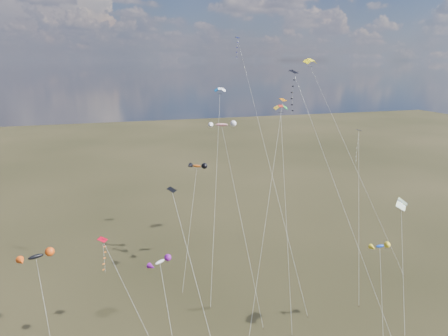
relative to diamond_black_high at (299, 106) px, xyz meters
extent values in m
cube|color=black|center=(-0.42, 1.14, 4.43)|extent=(1.44, 1.41, 0.46)
cylinder|color=silver|center=(2.89, -7.89, -11.92)|extent=(6.64, 18.10, 32.71)
cube|color=#09114B|center=(0.13, 26.49, 9.98)|extent=(1.02, 1.02, 0.27)
cylinder|color=silver|center=(0.13, 10.49, -9.15)|extent=(0.03, 32.03, 38.27)
cube|color=#332316|center=(0.13, -5.52, -28.21)|extent=(0.10, 0.10, 0.12)
cube|color=black|center=(-17.90, -4.74, -8.38)|extent=(1.27, 1.28, 0.43)
cylinder|color=silver|center=(-16.47, -13.50, -18.33)|extent=(2.88, 17.54, 19.91)
cube|color=#B60218|center=(-25.87, -4.18, -13.76)|extent=(1.20, 1.22, 0.33)
cylinder|color=silver|center=(-22.76, -8.24, -21.02)|extent=(6.27, 8.15, 14.53)
cube|color=#131352|center=(16.14, 9.42, -5.47)|extent=(0.72, 0.75, 0.27)
cylinder|color=silver|center=(12.24, 2.04, -16.87)|extent=(7.82, 14.78, 22.82)
cube|color=#332316|center=(8.35, -5.33, -28.21)|extent=(0.10, 0.10, 0.12)
cube|color=#C16006|center=(-0.18, 4.63, 0.46)|extent=(1.15, 1.12, 0.36)
cylinder|color=silver|center=(-5.40, -2.88, -13.91)|extent=(10.46, 15.05, 28.74)
cylinder|color=silver|center=(14.86, 7.27, -11.17)|extent=(11.18, 14.95, 34.23)
cube|color=#332316|center=(20.44, -0.19, -28.21)|extent=(0.10, 0.10, 0.12)
cylinder|color=silver|center=(-8.14, 12.01, -13.72)|extent=(8.16, 23.36, 29.12)
cube|color=#332316|center=(-12.21, 0.35, -28.21)|extent=(0.10, 0.10, 0.12)
cylinder|color=silver|center=(4.08, -18.18, -18.86)|extent=(5.45, 10.37, 18.83)
cylinder|color=silver|center=(-1.40, -0.46, -14.52)|extent=(4.56, 16.03, 27.52)
cube|color=#332316|center=(-3.67, -8.46, -28.21)|extent=(0.10, 0.10, 0.12)
ellipsoid|color=black|center=(-33.86, 0.44, -17.04)|extent=(3.83, 2.62, 1.27)
cylinder|color=silver|center=(-33.00, -2.67, -22.66)|extent=(1.76, 6.27, 11.25)
ellipsoid|color=orange|center=(-10.90, 13.62, -10.77)|extent=(3.06, 2.55, 1.15)
cylinder|color=silver|center=(-13.14, 9.36, -19.52)|extent=(4.52, 8.56, 17.51)
cube|color=#332316|center=(-15.38, 5.09, -28.21)|extent=(0.10, 0.10, 0.12)
ellipsoid|color=silver|center=(-20.07, -8.91, -15.00)|extent=(2.54, 2.08, 0.78)
ellipsoid|color=red|center=(-6.90, 12.73, -4.04)|extent=(4.23, 2.43, 1.18)
cylinder|color=silver|center=(-6.78, 3.35, -16.16)|extent=(0.27, 18.78, 24.25)
cube|color=#332316|center=(-6.66, -6.04, -28.21)|extent=(0.10, 0.10, 0.12)
ellipsoid|color=#0F3AC5|center=(7.07, -9.85, -16.48)|extent=(2.28, 0.86, 0.85)
cylinder|color=silver|center=(4.94, -14.01, -22.38)|extent=(4.30, 8.36, 11.81)
camera|label=1|loc=(-24.39, -47.87, 5.84)|focal=32.00mm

